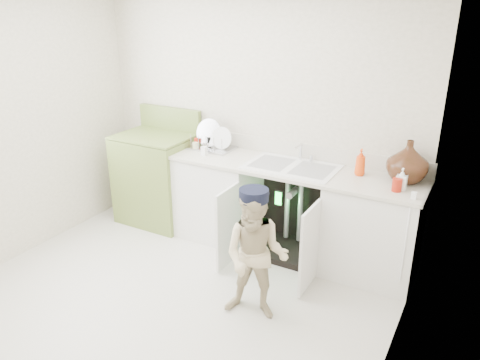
% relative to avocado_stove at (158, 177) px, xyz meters
% --- Properties ---
extents(ground, '(3.50, 3.50, 0.00)m').
position_rel_avocado_stove_xyz_m(ground, '(1.04, -1.18, -0.51)').
color(ground, '#BAB2A3').
rests_on(ground, ground).
extents(room_shell, '(6.00, 5.50, 1.26)m').
position_rel_avocado_stove_xyz_m(room_shell, '(1.04, -1.18, 0.74)').
color(room_shell, beige).
rests_on(room_shell, ground).
extents(counter_run, '(2.44, 1.02, 1.27)m').
position_rel_avocado_stove_xyz_m(counter_run, '(1.63, 0.03, -0.03)').
color(counter_run, silver).
rests_on(counter_run, ground).
extents(avocado_stove, '(0.80, 0.65, 1.24)m').
position_rel_avocado_stove_xyz_m(avocado_stove, '(0.00, 0.00, 0.00)').
color(avocado_stove, olive).
rests_on(avocado_stove, ground).
extents(repair_worker, '(0.59, 0.96, 1.07)m').
position_rel_avocado_stove_xyz_m(repair_worker, '(1.76, -1.02, 0.03)').
color(repair_worker, beige).
rests_on(repair_worker, ground).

